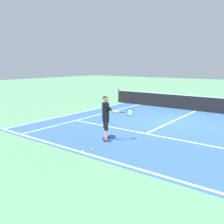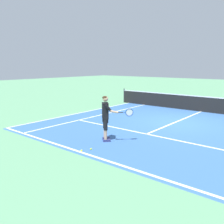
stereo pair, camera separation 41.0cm
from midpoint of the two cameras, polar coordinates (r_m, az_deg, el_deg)
The scene contains 11 objects.
ground_plane at distance 12.61m, azimuth 13.10°, elevation -2.25°, with size 80.00×80.00×0.00m, color #609E70.
court_inner_surface at distance 11.60m, azimuth 10.81°, elevation -3.30°, with size 10.98×10.02×0.00m, color #3866A8.
line_baseline at distance 7.76m, azimuth -5.37°, elevation -10.41°, with size 10.98×0.10×0.01m, color white.
line_service at distance 10.24m, azimuth 6.86°, elevation -5.09°, with size 8.23×0.10×0.01m, color white.
line_centre_service at distance 13.03m, azimuth 13.95°, elevation -1.84°, with size 0.10×6.40×0.01m, color white.
line_singles_left at distance 13.85m, azimuth -4.64°, elevation -0.80°, with size 0.10×9.62×0.01m, color white.
line_doubles_left at distance 14.78m, azimuth -8.63°, elevation -0.13°, with size 0.10×9.62×0.01m, color white.
tennis_net at distance 15.89m, azimuth 18.57°, elevation 2.01°, with size 11.96×0.08×1.07m.
tennis_player at distance 9.02m, azimuth -2.64°, elevation -0.78°, with size 1.15×0.76×1.71m.
tennis_ball_near_feet at distance 8.18m, azimuth -8.23°, elevation -9.11°, with size 0.07×0.07×0.07m, color #CCE02D.
tennis_ball_by_baseline at distance 8.29m, azimuth -6.02°, elevation -8.77°, with size 0.07×0.07×0.07m, color #CCE02D.
Camera 1 is at (4.73, -11.39, 2.84)m, focal length 38.72 mm.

